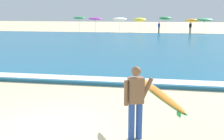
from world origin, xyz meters
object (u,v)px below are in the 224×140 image
(beach_umbrella_1, at_px, (95,19))
(beach_umbrella_6, at_px, (204,20))
(beach_umbrella_2, at_px, (120,19))
(beachgoer_near_row_left, at_px, (190,28))
(beach_umbrella_4, at_px, (165,18))
(surfer_with_board, at_px, (146,96))
(beach_umbrella_0, at_px, (79,18))
(beach_umbrella_5, at_px, (192,20))
(beachgoer_near_row_mid, at_px, (159,27))
(beach_umbrella_3, at_px, (140,20))

(beach_umbrella_1, height_order, beach_umbrella_6, beach_umbrella_1)
(beach_umbrella_1, bearing_deg, beach_umbrella_2, 19.13)
(beach_umbrella_6, bearing_deg, beachgoer_near_row_left, -154.32)
(beach_umbrella_4, height_order, beach_umbrella_6, beach_umbrella_4)
(surfer_with_board, relative_size, beach_umbrella_2, 1.29)
(beach_umbrella_6, bearing_deg, beach_umbrella_0, 177.64)
(beach_umbrella_1, bearing_deg, beach_umbrella_4, 5.56)
(beach_umbrella_1, distance_m, beach_umbrella_6, 15.53)
(beach_umbrella_0, xyz_separation_m, beach_umbrella_2, (6.10, 0.61, -0.16))
(beach_umbrella_1, xyz_separation_m, beach_umbrella_6, (15.53, -0.17, -0.06))
(beach_umbrella_5, relative_size, beach_umbrella_6, 0.92)
(beach_umbrella_4, distance_m, beachgoer_near_row_mid, 2.80)
(beach_umbrella_0, relative_size, beach_umbrella_2, 1.02)
(beach_umbrella_4, distance_m, beach_umbrella_5, 3.85)
(surfer_with_board, xyz_separation_m, beach_umbrella_4, (0.61, 35.81, 1.01))
(surfer_with_board, bearing_deg, beach_umbrella_1, 105.39)
(beach_umbrella_2, height_order, beachgoer_near_row_left, beach_umbrella_2)
(beach_umbrella_5, relative_size, beachgoer_near_row_left, 1.31)
(beach_umbrella_3, bearing_deg, beachgoer_near_row_left, -18.46)
(beachgoer_near_row_mid, bearing_deg, beach_umbrella_0, 170.63)
(beach_umbrella_6, xyz_separation_m, beachgoer_near_row_mid, (-6.16, -1.23, -1.04))
(beach_umbrella_2, distance_m, beach_umbrella_4, 6.76)
(beach_umbrella_2, bearing_deg, beach_umbrella_4, -1.71)
(beach_umbrella_0, height_order, beachgoer_near_row_left, beach_umbrella_0)
(surfer_with_board, bearing_deg, beach_umbrella_4, 89.02)
(surfer_with_board, xyz_separation_m, beachgoer_near_row_left, (4.01, 33.71, -0.19))
(beach_umbrella_5, xyz_separation_m, beachgoer_near_row_mid, (-4.52, -1.33, -0.93))
(beach_umbrella_5, bearing_deg, beachgoer_near_row_mid, -163.59)
(surfer_with_board, xyz_separation_m, beach_umbrella_2, (-6.14, 36.01, 0.86))
(beach_umbrella_6, height_order, beachgoer_near_row_left, beach_umbrella_6)
(surfer_with_board, xyz_separation_m, beach_umbrella_3, (-3.09, 36.08, 0.78))
(beach_umbrella_2, bearing_deg, beachgoer_near_row_left, -12.75)
(beach_umbrella_4, bearing_deg, beachgoer_near_row_mid, -109.03)
(beach_umbrella_1, relative_size, beach_umbrella_4, 0.93)
(beachgoer_near_row_left, height_order, beachgoer_near_row_mid, same)
(beach_umbrella_5, height_order, beachgoer_near_row_left, beach_umbrella_5)
(surfer_with_board, distance_m, beach_umbrella_3, 36.22)
(beach_umbrella_3, bearing_deg, surfer_with_board, -85.11)
(beach_umbrella_1, xyz_separation_m, beachgoer_near_row_left, (13.59, -1.10, -1.10))
(beach_umbrella_4, relative_size, beach_umbrella_5, 1.11)
(beach_umbrella_3, distance_m, beach_umbrella_4, 3.72)
(beach_umbrella_0, height_order, beach_umbrella_4, beach_umbrella_4)
(beach_umbrella_2, height_order, beach_umbrella_4, beach_umbrella_4)
(beach_umbrella_5, relative_size, beachgoer_near_row_mid, 1.31)
(beach_umbrella_0, distance_m, beachgoer_near_row_left, 16.38)
(beach_umbrella_4, relative_size, beachgoer_near_row_mid, 1.46)
(surfer_with_board, relative_size, beach_umbrella_6, 1.28)
(beach_umbrella_0, xyz_separation_m, beach_umbrella_6, (18.19, -0.75, -0.17))
(beach_umbrella_2, xyz_separation_m, beach_umbrella_3, (3.05, 0.07, -0.08))
(beach_umbrella_1, relative_size, beach_umbrella_2, 0.97)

